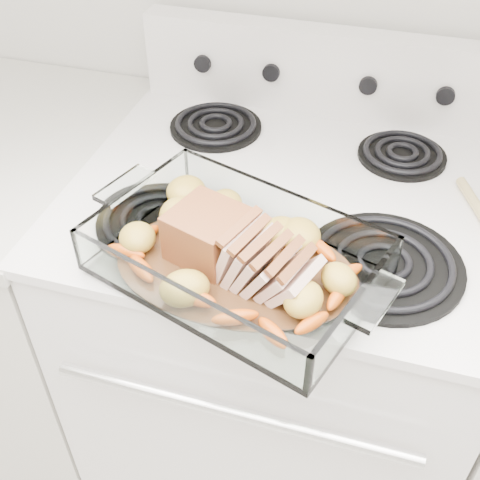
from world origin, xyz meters
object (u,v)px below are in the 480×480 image
(electric_range, at_px, (277,345))
(baking_dish, at_px, (236,262))
(pork_roast, at_px, (227,247))
(counter_left, at_px, (26,291))

(electric_range, xyz_separation_m, baking_dish, (-0.02, -0.25, 0.48))
(pork_roast, bearing_deg, electric_range, 74.67)
(electric_range, distance_m, pork_roast, 0.57)
(baking_dish, bearing_deg, pork_roast, -161.43)
(electric_range, distance_m, counter_left, 0.67)
(electric_range, relative_size, counter_left, 1.20)
(counter_left, distance_m, pork_roast, 0.85)
(pork_roast, bearing_deg, baking_dish, -6.45)
(pork_roast, bearing_deg, counter_left, 152.28)
(electric_range, bearing_deg, pork_roast, -98.87)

